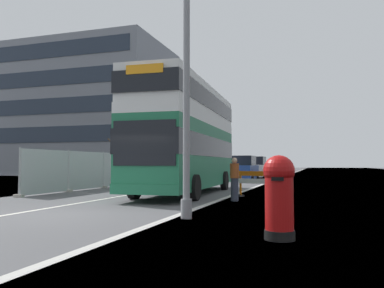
{
  "coord_description": "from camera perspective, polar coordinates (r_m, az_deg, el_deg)",
  "views": [
    {
      "loc": [
        6.76,
        -9.4,
        1.41
      ],
      "look_at": [
        1.94,
        5.6,
        2.2
      ],
      "focal_mm": 36.89,
      "sensor_mm": 36.0,
      "label": 1
    }
  ],
  "objects": [
    {
      "name": "car_receding_mid",
      "position": [
        39.65,
        9.29,
        -3.45
      ],
      "size": [
        1.98,
        4.27,
        2.11
      ],
      "color": "silver",
      "rests_on": "ground"
    },
    {
      "name": "bare_tree_far_verge_near",
      "position": [
        39.28,
        -9.94,
        -1.15
      ],
      "size": [
        3.17,
        2.9,
        4.96
      ],
      "color": "#4C3D2D",
      "rests_on": "ground"
    },
    {
      "name": "car_oncoming_near",
      "position": [
        32.71,
        7.57,
        -3.63
      ],
      "size": [
        1.92,
        4.51,
        2.06
      ],
      "color": "navy",
      "rests_on": "ground"
    },
    {
      "name": "construction_site_fence",
      "position": [
        28.18,
        -7.42,
        -3.65
      ],
      "size": [
        0.44,
        24.0,
        2.11
      ],
      "color": "#A8AAAD",
      "rests_on": "ground"
    },
    {
      "name": "bare_tree_far_verge_far",
      "position": [
        64.68,
        -1.54,
        -2.01
      ],
      "size": [
        2.98,
        2.64,
        4.68
      ],
      "color": "#4C3D2D",
      "rests_on": "ground"
    },
    {
      "name": "pedestrian_at_kerb",
      "position": [
        15.08,
        6.18,
        -5.09
      ],
      "size": [
        0.34,
        0.34,
        1.64
      ],
      "color": "#2D3342",
      "rests_on": "ground"
    },
    {
      "name": "double_decker_bus",
      "position": [
        18.75,
        -0.7,
        0.95
      ],
      "size": [
        3.14,
        11.08,
        5.0
      ],
      "color": "#1E6B47",
      "rests_on": "ground"
    },
    {
      "name": "car_receding_far",
      "position": [
        49.26,
        6.96,
        -3.27
      ],
      "size": [
        1.96,
        4.43,
        2.21
      ],
      "color": "navy",
      "rests_on": "ground"
    },
    {
      "name": "red_pillar_postbox",
      "position": [
        7.6,
        12.48,
        -6.95
      ],
      "size": [
        0.59,
        0.59,
        1.57
      ],
      "color": "black",
      "rests_on": "ground"
    },
    {
      "name": "lamppost_foreground",
      "position": [
        10.64,
        -0.81,
        13.18
      ],
      "size": [
        0.29,
        0.7,
        9.18
      ],
      "color": "gray",
      "rests_on": "ground"
    },
    {
      "name": "backdrop_office_block",
      "position": [
        56.02,
        -17.82,
        4.31
      ],
      "size": [
        27.78,
        13.89,
        16.55
      ],
      "color": "gray",
      "rests_on": "ground"
    },
    {
      "name": "bare_tree_far_verge_mid",
      "position": [
        51.81,
        -2.35,
        -2.27
      ],
      "size": [
        2.93,
        2.43,
        3.79
      ],
      "color": "#4C3D2D",
      "rests_on": "ground"
    },
    {
      "name": "ground",
      "position": [
        11.42,
        -15.09,
        -10.11
      ],
      "size": [
        140.0,
        280.0,
        0.1
      ],
      "color": "#4C4C4F"
    },
    {
      "name": "roadworks_barrier",
      "position": [
        16.71,
        9.56,
        -5.28
      ],
      "size": [
        1.83,
        0.9,
        1.1
      ],
      "color": "orange",
      "rests_on": "ground"
    }
  ]
}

